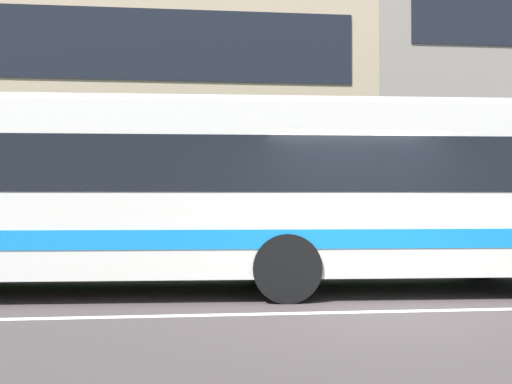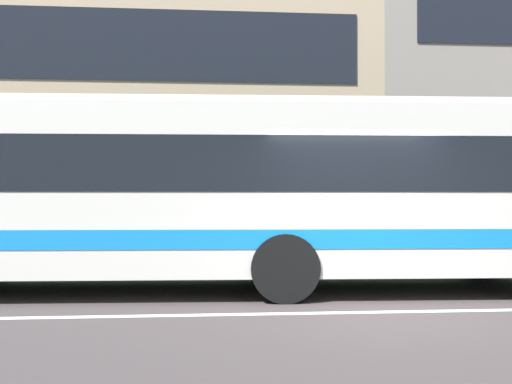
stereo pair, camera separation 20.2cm
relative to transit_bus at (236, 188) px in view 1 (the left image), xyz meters
The scene contains 5 objects.
ground_plane 3.11m from the transit_bus, 50.71° to the right, with size 160.00×160.00×0.00m, color #413836.
lane_centre_line 3.11m from the transit_bus, 50.71° to the right, with size 60.00×0.16×0.01m, color silver.
hedge_row_far 3.61m from the transit_bus, 107.76° to the left, with size 19.39×1.10×1.20m, color #15471E.
apartment_block_left 13.12m from the transit_bus, 116.32° to the left, with size 20.47×8.93×9.87m.
transit_bus is the anchor object (origin of this frame).
Camera 1 is at (-2.40, -7.89, 1.51)m, focal length 42.82 mm.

